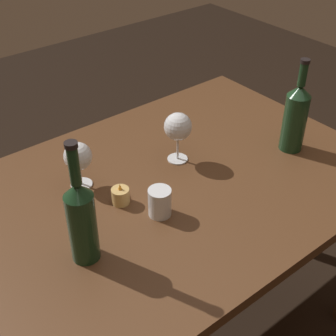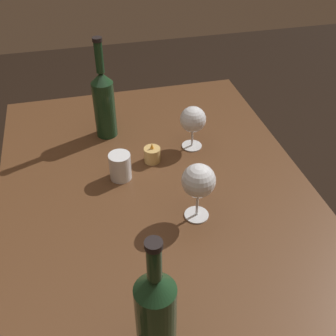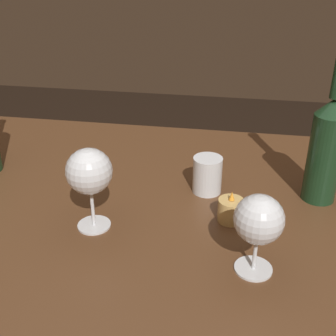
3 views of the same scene
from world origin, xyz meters
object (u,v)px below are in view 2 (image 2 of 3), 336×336
at_px(wine_glass_right, 193,120).
at_px(wine_bottle, 156,314).
at_px(wine_bottle_second, 104,102).
at_px(wine_glass_left, 198,182).
at_px(votive_candle, 152,155).
at_px(water_tumbler, 120,168).

height_order(wine_glass_right, wine_bottle, wine_bottle).
bearing_deg(wine_bottle, wine_glass_right, -21.96).
relative_size(wine_glass_right, wine_bottle, 0.46).
relative_size(wine_glass_right, wine_bottle_second, 0.43).
relative_size(wine_glass_left, wine_bottle, 0.53).
xyz_separation_m(wine_bottle, votive_candle, (0.60, -0.12, -0.10)).
xyz_separation_m(wine_bottle, wine_bottle_second, (0.79, 0.00, 0.00)).
height_order(wine_glass_right, votive_candle, wine_glass_right).
relative_size(water_tumbler, votive_candle, 1.24).
distance_m(wine_glass_right, water_tumbler, 0.28).
bearing_deg(wine_bottle_second, water_tumbler, -177.40).
xyz_separation_m(wine_glass_right, wine_bottle, (-0.65, 0.26, 0.02)).
bearing_deg(votive_candle, wine_glass_right, -72.13).
bearing_deg(water_tumbler, wine_glass_right, -67.63).
bearing_deg(votive_candle, wine_bottle_second, 32.73).
distance_m(wine_bottle_second, water_tumbler, 0.26).
bearing_deg(wine_bottle, votive_candle, -11.14).
relative_size(wine_glass_left, wine_bottle_second, 0.49).
bearing_deg(wine_glass_left, water_tumbler, 39.85).
bearing_deg(wine_bottle, wine_glass_left, -28.60).
distance_m(wine_glass_right, wine_bottle_second, 0.30).
bearing_deg(water_tumbler, wine_bottle_second, 2.60).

